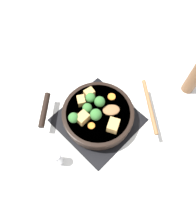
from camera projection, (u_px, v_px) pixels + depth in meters
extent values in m
plane|color=silver|center=(98.00, 120.00, 0.94)|extent=(2.40, 2.40, 0.00)
cube|color=black|center=(98.00, 120.00, 0.94)|extent=(0.31, 0.31, 0.01)
torus|color=black|center=(98.00, 118.00, 0.93)|extent=(0.24, 0.24, 0.01)
cube|color=black|center=(98.00, 118.00, 0.93)|extent=(0.01, 0.23, 0.01)
cube|color=black|center=(98.00, 118.00, 0.93)|extent=(0.23, 0.01, 0.01)
cylinder|color=black|center=(98.00, 115.00, 0.90)|extent=(0.29, 0.29, 0.05)
cylinder|color=brown|center=(98.00, 114.00, 0.89)|extent=(0.26, 0.26, 0.05)
torus|color=black|center=(98.00, 112.00, 0.88)|extent=(0.29, 0.29, 0.01)
cylinder|color=black|center=(45.00, 110.00, 0.89)|extent=(0.13, 0.12, 0.02)
ellipsoid|color=olive|center=(111.00, 110.00, 0.87)|extent=(0.08, 0.08, 0.01)
cylinder|color=olive|center=(150.00, 106.00, 0.87)|extent=(0.17, 0.20, 0.02)
cube|color=tan|center=(81.00, 101.00, 0.88)|extent=(0.05, 0.05, 0.03)
cube|color=tan|center=(89.00, 93.00, 0.89)|extent=(0.04, 0.04, 0.03)
cube|color=tan|center=(113.00, 125.00, 0.82)|extent=(0.06, 0.06, 0.04)
cube|color=tan|center=(83.00, 118.00, 0.84)|extent=(0.05, 0.04, 0.04)
cylinder|color=#709956|center=(91.00, 100.00, 0.89)|extent=(0.01, 0.01, 0.01)
sphere|color=#387533|center=(90.00, 98.00, 0.87)|extent=(0.04, 0.04, 0.04)
cylinder|color=#709956|center=(87.00, 110.00, 0.87)|extent=(0.01, 0.01, 0.01)
sphere|color=#387533|center=(87.00, 108.00, 0.85)|extent=(0.04, 0.04, 0.04)
cylinder|color=#709956|center=(100.00, 104.00, 0.88)|extent=(0.01, 0.01, 0.01)
sphere|color=#387533|center=(100.00, 102.00, 0.86)|extent=(0.04, 0.04, 0.04)
cylinder|color=#709956|center=(96.00, 117.00, 0.86)|extent=(0.01, 0.01, 0.01)
sphere|color=#387533|center=(96.00, 115.00, 0.83)|extent=(0.05, 0.05, 0.05)
cylinder|color=#709956|center=(74.00, 120.00, 0.85)|extent=(0.01, 0.01, 0.01)
sphere|color=#387533|center=(74.00, 118.00, 0.83)|extent=(0.04, 0.04, 0.04)
cylinder|color=orange|center=(112.00, 97.00, 0.90)|extent=(0.03, 0.03, 0.01)
cylinder|color=orange|center=(91.00, 126.00, 0.84)|extent=(0.03, 0.03, 0.01)
cylinder|color=brown|center=(194.00, 78.00, 0.94)|extent=(0.05, 0.05, 0.17)
cylinder|color=white|center=(58.00, 159.00, 0.83)|extent=(0.04, 0.04, 0.07)
cylinder|color=#B7B7BC|center=(56.00, 156.00, 0.79)|extent=(0.03, 0.03, 0.01)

